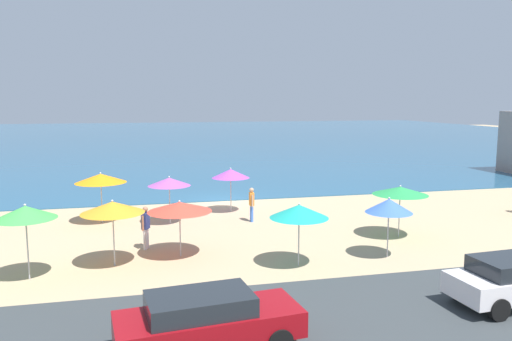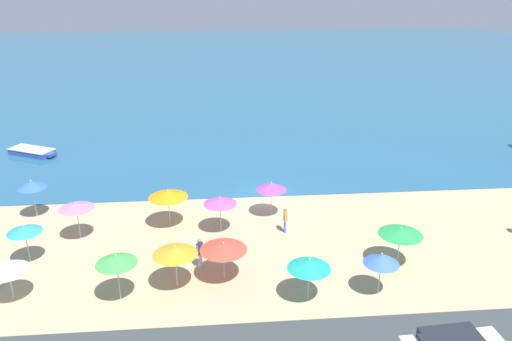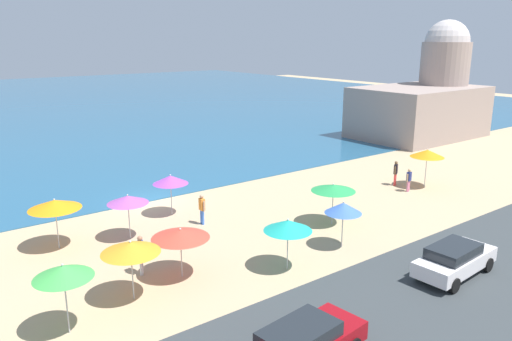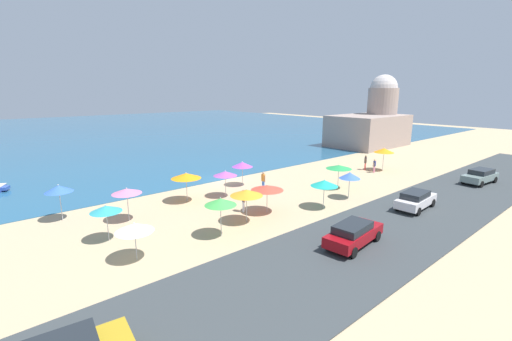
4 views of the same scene
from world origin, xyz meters
TOP-DOWN VIEW (x-y plane):
  - ground_plane at (0.00, 0.00)m, footprint 160.00×160.00m
  - sea at (0.00, 55.00)m, footprint 150.00×110.00m
  - coastal_road at (0.00, -18.00)m, footprint 80.00×8.00m
  - beach_umbrella_0 at (-8.53, -11.60)m, footprint 2.03×2.03m
  - beach_umbrella_1 at (-3.38, -4.87)m, footprint 2.08×2.08m
  - beach_umbrella_3 at (-6.64, -3.87)m, footprint 2.49×2.49m
  - beach_umbrella_4 at (-5.77, -10.77)m, footprint 2.30×2.30m
  - beach_umbrella_5 at (-3.32, -10.21)m, footprint 2.49×2.49m
  - beach_umbrella_6 at (0.81, -12.35)m, footprint 2.15×2.15m
  - beach_umbrella_8 at (0.02, -2.95)m, footprint 2.04×2.04m
  - beach_umbrella_11 at (4.48, -12.17)m, footprint 1.80×1.80m
  - beach_umbrella_13 at (6.37, -9.65)m, footprint 2.42×2.42m
  - bather_0 at (0.64, -5.35)m, footprint 0.24×0.57m
  - bather_3 at (-4.60, -8.95)m, footprint 0.36×0.51m
  - parked_car_1 at (-3.32, -17.89)m, footprint 4.60×2.18m

SIDE VIEW (x-z plane):
  - ground_plane at x=0.00m, z-range 0.00..0.00m
  - sea at x=0.00m, z-range 0.00..0.05m
  - coastal_road at x=0.00m, z-range 0.00..0.06m
  - parked_car_1 at x=-3.32m, z-range 0.11..1.53m
  - bather_0 at x=0.64m, z-range 0.11..1.83m
  - bather_3 at x=-4.60m, z-range 0.11..1.89m
  - beach_umbrella_5 at x=-3.32m, z-range 0.86..3.09m
  - beach_umbrella_11 at x=4.48m, z-range 0.85..3.22m
  - beach_umbrella_6 at x=0.81m, z-range 0.87..3.23m
  - beach_umbrella_13 at x=6.37m, z-range 0.92..3.26m
  - beach_umbrella_1 at x=-3.38m, z-range 0.91..3.29m
  - beach_umbrella_8 at x=0.02m, z-range 0.90..3.34m
  - beach_umbrella_4 at x=-5.77m, z-range 0.95..3.43m
  - beach_umbrella_3 at x=-6.64m, z-range 0.97..3.51m
  - beach_umbrella_0 at x=-8.53m, z-range 1.02..3.64m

